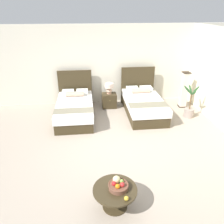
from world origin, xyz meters
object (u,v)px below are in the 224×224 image
object	(u,v)px
table_lamp	(109,87)
coffee_table	(115,194)
potted_palm	(189,109)
bed_near_corner	(143,104)
floor_lamp_corner	(184,90)
loose_apple	(126,198)
nightstand	(109,100)
fruit_bowl	(118,185)
bed_near_window	(75,108)

from	to	relation	value
table_lamp	coffee_table	xyz separation A→B (m)	(-0.38, -4.42, -0.43)
potted_palm	bed_near_corner	bearing A→B (deg)	162.07
bed_near_corner	floor_lamp_corner	xyz separation A→B (m)	(1.52, 0.37, 0.31)
table_lamp	loose_apple	xyz separation A→B (m)	(-0.23, -4.69, -0.28)
nightstand	fruit_bowl	xyz separation A→B (m)	(-0.33, -4.39, 0.23)
bed_near_window	fruit_bowl	size ratio (longest dim) A/B	6.31
fruit_bowl	loose_apple	xyz separation A→B (m)	(0.09, -0.28, -0.03)
floor_lamp_corner	potted_palm	size ratio (longest dim) A/B	1.17
floor_lamp_corner	coffee_table	bearing A→B (deg)	-125.53
fruit_bowl	loose_apple	size ratio (longest dim) A/B	4.59
coffee_table	nightstand	bearing A→B (deg)	85.03
bed_near_window	potted_palm	world-z (taller)	bed_near_window
loose_apple	potted_palm	size ratio (longest dim) A/B	0.07
bed_near_corner	loose_apple	bearing A→B (deg)	-107.71
loose_apple	floor_lamp_corner	world-z (taller)	floor_lamp_corner
fruit_bowl	floor_lamp_corner	world-z (taller)	floor_lamp_corner
loose_apple	potted_palm	bearing A→B (deg)	53.20
coffee_table	loose_apple	world-z (taller)	loose_apple
floor_lamp_corner	fruit_bowl	bearing A→B (deg)	-125.11
coffee_table	floor_lamp_corner	xyz separation A→B (m)	(2.96, 4.14, 0.33)
bed_near_window	fruit_bowl	xyz separation A→B (m)	(0.84, -3.76, 0.18)
floor_lamp_corner	potted_palm	distance (m)	0.90
loose_apple	potted_palm	world-z (taller)	potted_palm
nightstand	coffee_table	world-z (taller)	nightstand
fruit_bowl	loose_apple	world-z (taller)	fruit_bowl
coffee_table	fruit_bowl	size ratio (longest dim) A/B	2.18
potted_palm	nightstand	bearing A→B (deg)	156.19
bed_near_corner	potted_palm	xyz separation A→B (m)	(1.39, -0.45, -0.05)
table_lamp	fruit_bowl	bearing A→B (deg)	-94.27
bed_near_window	floor_lamp_corner	size ratio (longest dim) A/B	1.78
bed_near_window	fruit_bowl	world-z (taller)	bed_near_window
bed_near_corner	coffee_table	size ratio (longest dim) A/B	2.78
bed_near_corner	table_lamp	bearing A→B (deg)	148.37
bed_near_window	potted_palm	xyz separation A→B (m)	(3.62, -0.46, -0.03)
table_lamp	coffee_table	distance (m)	4.46
loose_apple	nightstand	bearing A→B (deg)	87.13
bed_near_corner	potted_palm	distance (m)	1.47
coffee_table	loose_apple	size ratio (longest dim) A/B	10.01
bed_near_corner	coffee_table	world-z (taller)	bed_near_corner
bed_near_corner	coffee_table	bearing A→B (deg)	-110.88
potted_palm	table_lamp	bearing A→B (deg)	155.80
nightstand	bed_near_corner	bearing A→B (deg)	-30.83
bed_near_corner	nightstand	size ratio (longest dim) A/B	4.30
table_lamp	fruit_bowl	xyz separation A→B (m)	(-0.33, -4.41, -0.25)
table_lamp	loose_apple	distance (m)	4.70
nightstand	bed_near_window	bearing A→B (deg)	-151.82
fruit_bowl	coffee_table	bearing A→B (deg)	-167.59
table_lamp	potted_palm	distance (m)	2.72
bed_near_window	table_lamp	world-z (taller)	bed_near_window
nightstand	coffee_table	xyz separation A→B (m)	(-0.38, -4.40, 0.05)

